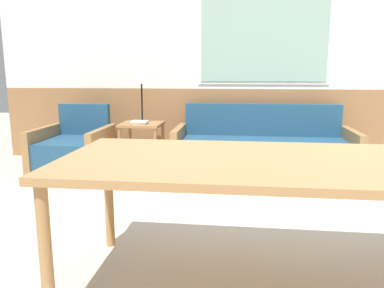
{
  "coord_description": "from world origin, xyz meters",
  "views": [
    {
      "loc": [
        -0.37,
        -2.36,
        1.19
      ],
      "look_at": [
        -0.79,
        1.11,
        0.52
      ],
      "focal_mm": 35.0,
      "sensor_mm": 36.0,
      "label": 1
    }
  ],
  "objects": [
    {
      "name": "book_stack",
      "position": [
        -1.52,
        1.96,
        0.6
      ],
      "size": [
        0.19,
        0.14,
        0.04
      ],
      "color": "white",
      "rests_on": "side_table"
    },
    {
      "name": "ground_plane",
      "position": [
        0.0,
        0.0,
        0.0
      ],
      "size": [
        16.0,
        16.0,
        0.0
      ],
      "primitive_type": "plane",
      "color": "beige"
    },
    {
      "name": "table_lamp",
      "position": [
        -1.53,
        2.13,
        1.09
      ],
      "size": [
        0.22,
        0.22,
        0.62
      ],
      "color": "black",
      "rests_on": "side_table"
    },
    {
      "name": "side_table",
      "position": [
        -1.52,
        2.05,
        0.47
      ],
      "size": [
        0.49,
        0.49,
        0.58
      ],
      "color": "#9E7042",
      "rests_on": "ground_plane"
    },
    {
      "name": "wall_back",
      "position": [
        -0.0,
        2.63,
        1.37
      ],
      "size": [
        7.2,
        0.09,
        2.7
      ],
      "color": "#996B42",
      "rests_on": "ground_plane"
    },
    {
      "name": "couch",
      "position": [
        -0.06,
        2.09,
        0.24
      ],
      "size": [
        2.1,
        0.81,
        0.8
      ],
      "color": "#9E7042",
      "rests_on": "ground_plane"
    },
    {
      "name": "armchair",
      "position": [
        -2.3,
        1.82,
        0.25
      ],
      "size": [
        0.8,
        0.85,
        0.8
      ],
      "rotation": [
        0.0,
        0.0,
        0.15
      ],
      "color": "#9E7042",
      "rests_on": "ground_plane"
    },
    {
      "name": "dining_table",
      "position": [
        -0.22,
        -0.44,
        0.69
      ],
      "size": [
        2.13,
        0.98,
        0.75
      ],
      "color": "#B27F4C",
      "rests_on": "ground_plane"
    }
  ]
}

